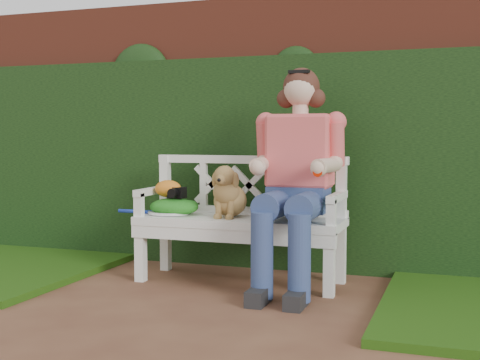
% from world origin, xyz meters
% --- Properties ---
extents(ground, '(60.00, 60.00, 0.00)m').
position_xyz_m(ground, '(0.00, 0.00, 0.00)').
color(ground, brown).
extents(brick_wall, '(10.00, 0.30, 2.20)m').
position_xyz_m(brick_wall, '(0.00, 1.90, 1.10)').
color(brick_wall, brown).
rests_on(brick_wall, ground).
extents(ivy_hedge, '(10.00, 0.18, 1.70)m').
position_xyz_m(ivy_hedge, '(0.00, 1.68, 0.85)').
color(ivy_hedge, '#224316').
rests_on(ivy_hedge, ground).
extents(garden_bench, '(1.62, 0.72, 0.48)m').
position_xyz_m(garden_bench, '(0.04, 1.08, 0.24)').
color(garden_bench, white).
rests_on(garden_bench, ground).
extents(seated_woman, '(0.95, 1.08, 1.59)m').
position_xyz_m(seated_woman, '(0.48, 1.06, 0.80)').
color(seated_woman, '#FC4755').
rests_on(seated_woman, ground).
extents(dog, '(0.37, 0.42, 0.38)m').
position_xyz_m(dog, '(-0.03, 1.05, 0.67)').
color(dog, '#A15128').
rests_on(dog, garden_bench).
extents(tennis_racket, '(0.65, 0.41, 0.03)m').
position_xyz_m(tennis_racket, '(-0.54, 1.03, 0.49)').
color(tennis_racket, white).
rests_on(tennis_racket, garden_bench).
extents(green_bag, '(0.43, 0.37, 0.13)m').
position_xyz_m(green_bag, '(-0.47, 1.05, 0.54)').
color(green_bag, '#1B8E19').
rests_on(green_bag, garden_bench).
extents(camera_item, '(0.13, 0.10, 0.08)m').
position_xyz_m(camera_item, '(-0.45, 1.05, 0.65)').
color(camera_item, black).
rests_on(camera_item, green_bag).
extents(baseball_glove, '(0.21, 0.16, 0.13)m').
position_xyz_m(baseball_glove, '(-0.52, 1.06, 0.67)').
color(baseball_glove, orange).
rests_on(baseball_glove, green_bag).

